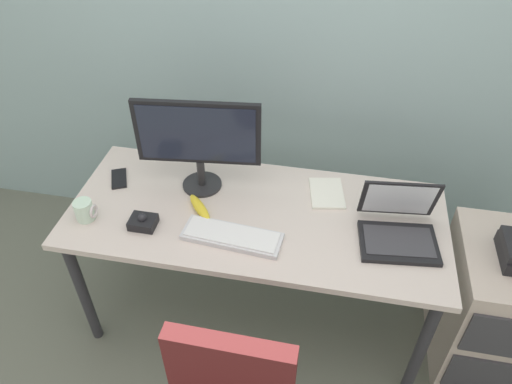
# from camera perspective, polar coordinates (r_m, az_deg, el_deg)

# --- Properties ---
(ground_plane) EXTENTS (8.00, 8.00, 0.00)m
(ground_plane) POSITION_cam_1_polar(r_m,az_deg,el_deg) (2.65, 0.00, -13.75)
(ground_plane) COLOR #64685A
(desk) EXTENTS (1.64, 0.71, 0.71)m
(desk) POSITION_cam_1_polar(r_m,az_deg,el_deg) (2.16, 0.00, -3.89)
(desk) COLOR beige
(desk) RESTS_ON ground
(file_cabinet) EXTENTS (0.42, 0.53, 0.69)m
(file_cabinet) POSITION_cam_1_polar(r_m,az_deg,el_deg) (2.47, 26.02, -12.15)
(file_cabinet) COLOR #C2B1A2
(file_cabinet) RESTS_ON ground
(monitor_main) EXTENTS (0.54, 0.18, 0.44)m
(monitor_main) POSITION_cam_1_polar(r_m,az_deg,el_deg) (2.10, -6.86, 6.26)
(monitor_main) COLOR #262628
(monitor_main) RESTS_ON desk
(keyboard) EXTENTS (0.42, 0.17, 0.03)m
(keyboard) POSITION_cam_1_polar(r_m,az_deg,el_deg) (1.99, -2.83, -5.20)
(keyboard) COLOR silver
(keyboard) RESTS_ON desk
(laptop) EXTENTS (0.34, 0.32, 0.23)m
(laptop) POSITION_cam_1_polar(r_m,az_deg,el_deg) (2.06, 16.42, -3.90)
(laptop) COLOR black
(laptop) RESTS_ON desk
(trackball_mouse) EXTENTS (0.11, 0.09, 0.07)m
(trackball_mouse) POSITION_cam_1_polar(r_m,az_deg,el_deg) (2.09, -13.16, -3.42)
(trackball_mouse) COLOR black
(trackball_mouse) RESTS_ON desk
(coffee_mug) EXTENTS (0.09, 0.08, 0.09)m
(coffee_mug) POSITION_cam_1_polar(r_m,az_deg,el_deg) (2.18, -19.50, -2.05)
(coffee_mug) COLOR silver
(coffee_mug) RESTS_ON desk
(paper_notepad) EXTENTS (0.18, 0.23, 0.01)m
(paper_notepad) POSITION_cam_1_polar(r_m,az_deg,el_deg) (2.22, 8.33, -0.13)
(paper_notepad) COLOR white
(paper_notepad) RESTS_ON desk
(cell_phone) EXTENTS (0.12, 0.16, 0.01)m
(cell_phone) POSITION_cam_1_polar(r_m,az_deg,el_deg) (2.37, -15.81, 1.53)
(cell_phone) COLOR black
(cell_phone) RESTS_ON desk
(banana) EXTENTS (0.15, 0.17, 0.04)m
(banana) POSITION_cam_1_polar(r_m,az_deg,el_deg) (2.12, -6.63, -1.85)
(banana) COLOR yellow
(banana) RESTS_ON desk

